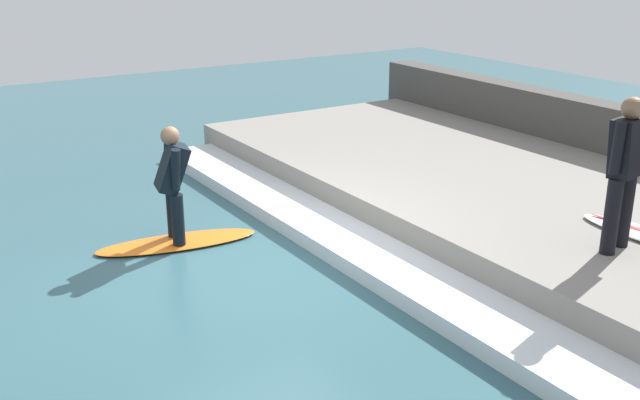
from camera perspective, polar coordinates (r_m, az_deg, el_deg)
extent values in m
plane|color=#335B66|center=(8.87, -4.10, -5.13)|extent=(28.00, 28.00, 0.00)
cube|color=gray|center=(10.91, 13.34, 0.50)|extent=(4.40, 10.33, 0.49)
cube|color=#474442|center=(12.63, 21.33, 3.97)|extent=(0.50, 10.84, 1.23)
cube|color=silver|center=(9.35, 1.82, -3.11)|extent=(0.86, 9.81, 0.19)
ellipsoid|color=orange|center=(9.65, -10.83, -3.16)|extent=(2.11, 0.95, 0.06)
cylinder|color=black|center=(9.39, -10.78, -1.47)|extent=(0.16, 0.16, 0.65)
cylinder|color=black|center=(9.67, -11.14, -0.89)|extent=(0.16, 0.16, 0.65)
cube|color=black|center=(9.33, -11.20, 2.42)|extent=(0.49, 0.46, 0.64)
sphere|color=#846047|center=(9.23, -11.36, 4.82)|extent=(0.23, 0.23, 0.23)
cylinder|color=black|center=(9.11, -10.94, 2.27)|extent=(0.11, 0.20, 0.54)
cylinder|color=black|center=(9.53, -11.48, 2.98)|extent=(0.11, 0.20, 0.54)
cylinder|color=black|center=(8.67, 22.20, -0.69)|extent=(0.16, 0.16, 0.83)
cylinder|color=black|center=(8.40, 21.33, -1.19)|extent=(0.16, 0.16, 0.83)
cube|color=black|center=(8.33, 22.38, 3.72)|extent=(0.44, 0.34, 0.62)
sphere|color=#846047|center=(8.24, 22.73, 6.46)|extent=(0.23, 0.23, 0.23)
cylinder|color=black|center=(8.53, 23.04, 4.21)|extent=(0.11, 0.13, 0.54)
cylinder|color=black|center=(8.12, 21.74, 3.69)|extent=(0.11, 0.13, 0.54)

